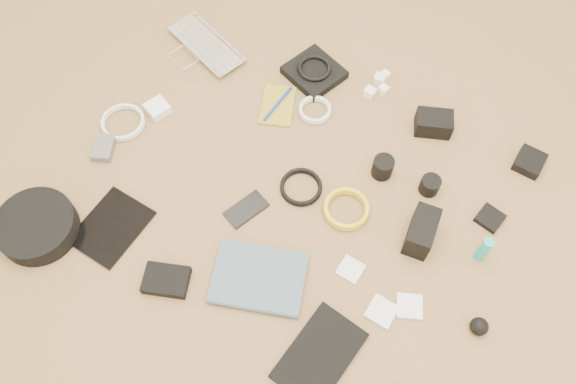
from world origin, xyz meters
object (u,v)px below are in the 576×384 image
at_px(tablet, 112,227).
at_px(phone, 246,209).
at_px(laptop, 196,52).
at_px(paperback, 252,311).
at_px(dslr_camera, 434,123).
at_px(headphone_case, 37,226).

distance_m(tablet, phone, 0.39).
bearing_deg(tablet, laptop, 105.63).
xyz_separation_m(tablet, paperback, (0.48, -0.03, 0.01)).
relative_size(dslr_camera, phone, 0.89).
distance_m(laptop, tablet, 0.69).
distance_m(phone, paperback, 0.31).
bearing_deg(laptop, dslr_camera, 26.69).
height_order(laptop, paperback, same).
height_order(dslr_camera, headphone_case, dslr_camera).
xyz_separation_m(laptop, dslr_camera, (0.83, 0.08, 0.02)).
relative_size(laptop, tablet, 1.43).
distance_m(dslr_camera, tablet, 1.02).
bearing_deg(paperback, laptop, 23.66).
bearing_deg(laptop, paperback, -27.62).
bearing_deg(phone, tablet, -121.13).
bearing_deg(headphone_case, laptop, 86.93).
height_order(dslr_camera, tablet, dslr_camera).
height_order(headphone_case, paperback, headphone_case).
bearing_deg(dslr_camera, laptop, 165.05).
relative_size(laptop, paperback, 1.21).
height_order(tablet, paperback, paperback).
height_order(dslr_camera, phone, dslr_camera).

